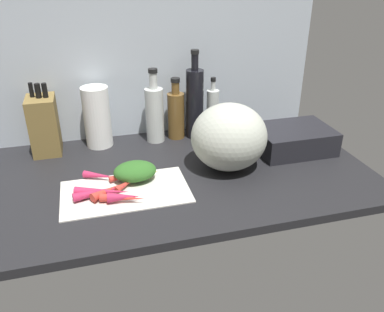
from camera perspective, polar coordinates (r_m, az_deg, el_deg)
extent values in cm
cube|color=black|center=(145.65, -7.97, -3.25)|extent=(170.00, 80.00, 3.00)
cube|color=#ADB7C1|center=(169.70, -10.54, 12.47)|extent=(170.00, 3.00, 60.00)
cube|color=beige|center=(135.20, -9.49, -5.00)|extent=(42.15, 24.27, 0.80)
cone|color=#B2264C|center=(128.35, -9.77, -5.81)|extent=(10.44, 5.04, 3.35)
cone|color=red|center=(128.43, -9.87, -5.96)|extent=(14.57, 7.19, 2.74)
cone|color=orange|center=(141.68, -6.86, -2.42)|extent=(10.59, 3.43, 2.58)
cone|color=red|center=(132.74, -12.11, -4.94)|extent=(11.20, 8.75, 3.03)
cone|color=#B2264C|center=(133.02, -12.99, -5.00)|extent=(17.77, 5.89, 2.89)
cone|color=#B2264C|center=(142.63, -13.04, -2.77)|extent=(11.85, 7.81, 2.54)
cone|color=red|center=(136.75, -9.26, -3.84)|extent=(9.66, 8.95, 2.20)
cone|color=#B2264C|center=(132.49, -12.71, -5.00)|extent=(18.12, 8.02, 3.29)
cone|color=red|center=(141.47, -9.09, -2.73)|extent=(13.79, 4.55, 2.13)
ellipsoid|color=#2D6023|center=(139.40, -8.17, -2.16)|extent=(14.79, 11.37, 6.26)
ellipsoid|color=#B2B7A8|center=(144.25, 5.31, 2.74)|extent=(27.63, 26.46, 24.49)
cube|color=brown|center=(166.26, -20.41, 4.12)|extent=(10.66, 13.62, 22.73)
cylinder|color=black|center=(163.49, -22.04, 8.77)|extent=(1.63, 1.63, 5.50)
cylinder|color=black|center=(161.56, -21.21, 8.71)|extent=(2.15, 2.15, 5.50)
cylinder|color=black|center=(161.12, -20.33, 8.81)|extent=(1.97, 1.97, 5.50)
cylinder|color=white|center=(165.84, -13.43, 5.45)|extent=(10.73, 10.73, 24.84)
cylinder|color=silver|center=(166.83, -5.36, 5.82)|extent=(7.57, 7.57, 22.73)
cylinder|color=silver|center=(162.17, -5.58, 10.67)|extent=(3.25, 3.25, 6.61)
cylinder|color=black|center=(161.08, -5.65, 12.07)|extent=(3.74, 3.74, 1.60)
cylinder|color=brown|center=(170.05, -2.31, 5.76)|extent=(7.14, 7.14, 19.54)
cylinder|color=brown|center=(166.03, -2.39, 9.72)|extent=(3.31, 3.31, 5.05)
cylinder|color=black|center=(165.08, -2.41, 10.82)|extent=(3.81, 3.81, 1.60)
cylinder|color=black|center=(169.06, 0.39, 7.40)|extent=(7.35, 7.35, 29.22)
cylinder|color=black|center=(163.97, 0.41, 13.31)|extent=(2.92, 2.92, 6.57)
cylinder|color=black|center=(163.06, 0.42, 14.71)|extent=(3.36, 3.36, 1.60)
cylinder|color=silver|center=(173.56, 2.95, 6.24)|extent=(5.26, 5.26, 19.78)
cylinder|color=silver|center=(169.74, 3.05, 10.00)|extent=(1.89, 1.89, 4.03)
cylinder|color=black|center=(168.94, 3.07, 10.91)|extent=(2.17, 2.17, 1.60)
cube|color=black|center=(165.21, 14.28, 2.36)|extent=(29.66, 22.08, 9.45)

